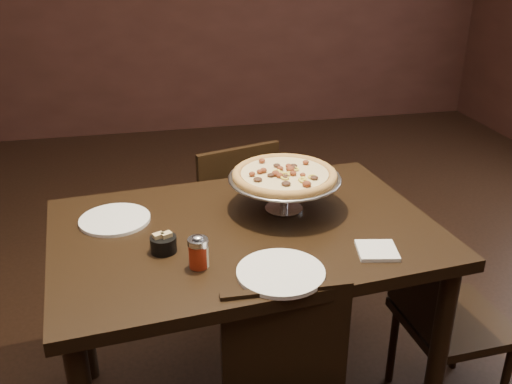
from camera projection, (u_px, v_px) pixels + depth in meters
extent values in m
cube|color=black|center=(245.00, 233.00, 1.97)|extent=(1.37, 0.98, 0.04)
cylinder|color=black|center=(437.00, 360.00, 1.98)|extent=(0.06, 0.06, 0.77)
cylinder|color=black|center=(81.00, 301.00, 2.29)|extent=(0.06, 0.06, 0.77)
cylinder|color=black|center=(345.00, 255.00, 2.62)|extent=(0.06, 0.06, 0.77)
cylinder|color=#AFAFB6|center=(284.00, 209.00, 2.08)|extent=(0.14, 0.14, 0.01)
cylinder|color=#AFAFB6|center=(284.00, 194.00, 2.06)|extent=(0.03, 0.03, 0.11)
cylinder|color=#AFAFB6|center=(284.00, 180.00, 2.03)|extent=(0.10, 0.10, 0.01)
cylinder|color=#AFAFB4|center=(285.00, 178.00, 2.03)|extent=(0.40, 0.40, 0.01)
torus|color=#AFAFB4|center=(285.00, 178.00, 2.03)|extent=(0.41, 0.41, 0.01)
cylinder|color=olive|center=(285.00, 176.00, 2.03)|extent=(0.37, 0.37, 0.01)
torus|color=olive|center=(285.00, 175.00, 2.02)|extent=(0.38, 0.38, 0.03)
cylinder|color=tan|center=(285.00, 173.00, 2.02)|extent=(0.31, 0.31, 0.01)
cylinder|color=#F1ECBC|center=(200.00, 256.00, 1.72)|extent=(0.05, 0.05, 0.07)
cylinder|color=#AFAFB6|center=(199.00, 243.00, 1.70)|extent=(0.06, 0.06, 0.02)
ellipsoid|color=#AFAFB6|center=(199.00, 239.00, 1.69)|extent=(0.03, 0.03, 0.01)
cylinder|color=maroon|center=(198.00, 256.00, 1.71)|extent=(0.06, 0.06, 0.08)
cylinder|color=#AFAFB6|center=(198.00, 242.00, 1.69)|extent=(0.06, 0.06, 0.02)
ellipsoid|color=#AFAFB6|center=(197.00, 237.00, 1.69)|extent=(0.03, 0.03, 0.01)
cylinder|color=black|center=(164.00, 244.00, 1.80)|extent=(0.08, 0.08, 0.05)
cube|color=tan|center=(159.00, 241.00, 1.79)|extent=(0.04, 0.03, 0.06)
cube|color=tan|center=(167.00, 241.00, 1.80)|extent=(0.04, 0.03, 0.06)
cube|color=white|center=(377.00, 251.00, 1.80)|extent=(0.14, 0.14, 0.01)
cylinder|color=white|center=(115.00, 220.00, 2.00)|extent=(0.25, 0.25, 0.01)
cylinder|color=white|center=(281.00, 273.00, 1.69)|extent=(0.26, 0.26, 0.01)
cone|color=#AFAFB6|center=(310.00, 182.00, 1.98)|extent=(0.14, 0.14, 0.00)
cylinder|color=black|center=(310.00, 182.00, 1.98)|extent=(0.05, 0.12, 0.02)
cube|color=black|center=(223.00, 221.00, 2.86)|extent=(0.50, 0.50, 0.04)
cube|color=black|center=(239.00, 191.00, 2.62)|extent=(0.39, 0.14, 0.42)
cylinder|color=black|center=(238.00, 237.00, 3.15)|extent=(0.03, 0.03, 0.39)
cylinder|color=black|center=(183.00, 252.00, 3.01)|extent=(0.03, 0.03, 0.39)
cylinder|color=black|center=(267.00, 265.00, 2.89)|extent=(0.03, 0.03, 0.39)
cylinder|color=black|center=(208.00, 282.00, 2.75)|extent=(0.03, 0.03, 0.39)
cube|color=black|center=(286.00, 345.00, 1.69)|extent=(0.39, 0.04, 0.40)
cube|color=black|center=(454.00, 321.00, 2.17)|extent=(0.40, 0.40, 0.04)
cube|color=black|center=(421.00, 278.00, 2.03)|extent=(0.05, 0.38, 0.40)
cylinder|color=black|center=(505.00, 382.00, 2.16)|extent=(0.03, 0.03, 0.37)
cylinder|color=black|center=(458.00, 332.00, 2.42)|extent=(0.03, 0.03, 0.37)
cylinder|color=black|center=(393.00, 345.00, 2.35)|extent=(0.03, 0.03, 0.37)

